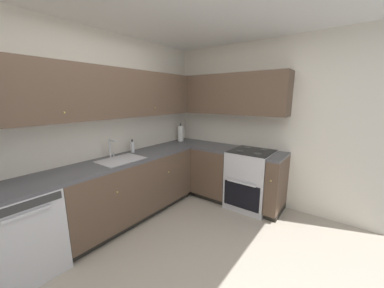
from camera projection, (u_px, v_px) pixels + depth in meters
The scene contains 15 objects.
ground_plane at pixel (184, 280), 2.08m from camera, with size 4.08×3.21×0.02m, color #A89E8E.
wall_back at pixel (84, 132), 2.77m from camera, with size 4.18×0.05×2.55m, color silver.
wall_right at pixel (265, 125), 3.43m from camera, with size 0.05×3.31×2.55m, color silver.
dishwasher at pixel (21, 233), 2.08m from camera, with size 0.60×0.63×0.86m.
lower_cabinets_back at pixel (132, 188), 3.10m from camera, with size 2.00×0.62×0.86m.
countertop_back at pixel (130, 158), 3.01m from camera, with size 3.20×0.60×0.04m, color #4C4C51.
lower_cabinets_right at pixel (227, 175), 3.63m from camera, with size 0.62×1.43×0.86m.
countertop_right at pixel (228, 149), 3.54m from camera, with size 0.60×1.43×0.03m.
oven_range at pixel (250, 179), 3.41m from camera, with size 0.68×0.62×1.05m.
upper_cabinets_back at pixel (109, 93), 2.78m from camera, with size 2.88×0.34×0.63m.
upper_cabinets_right at pixel (226, 94), 3.55m from camera, with size 0.32×1.98×0.63m.
sink at pixel (121, 163), 2.86m from camera, with size 0.56×0.40×0.10m.
faucet at pixel (111, 147), 2.95m from camera, with size 0.07×0.16×0.25m.
soap_bottle at pixel (133, 147), 3.24m from camera, with size 0.06×0.06×0.20m.
paper_towel_roll at pixel (181, 133), 4.08m from camera, with size 0.11×0.11×0.35m.
Camera 1 is at (-1.37, -1.12, 1.70)m, focal length 20.33 mm.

